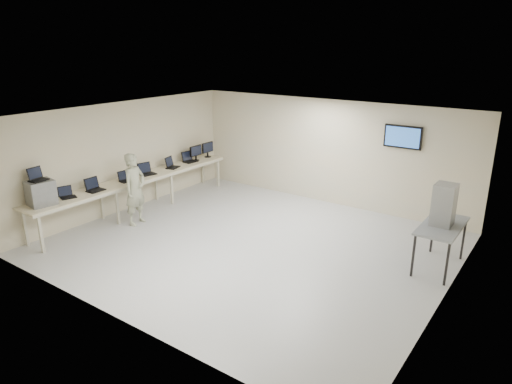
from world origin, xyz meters
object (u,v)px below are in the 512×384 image
Objects in this scene: workbench at (137,181)px; equipment_box at (41,193)px; side_table at (442,228)px; soldier at (135,189)px.

workbench is 2.55m from equipment_box.
side_table is (7.25, 3.78, -0.34)m from equipment_box.
equipment_box is (-0.06, -2.53, 0.34)m from workbench.
equipment_box is 0.31× the size of soldier.
workbench reaches higher than side_table.
workbench is 3.44× the size of soldier.
soldier is 6.82m from side_table.
equipment_box reaches higher than side_table.
workbench is 11.21× the size of equipment_box.
soldier is at bearing -44.07° from workbench.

